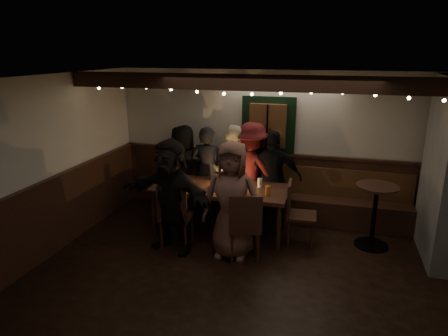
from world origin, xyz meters
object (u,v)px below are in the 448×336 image
(chair_end, at_px, (296,209))
(person_e, at_px, (273,177))
(chair_near_right, at_px, (245,223))
(high_top, at_px, (375,208))
(person_d, at_px, (251,171))
(person_b, at_px, (207,172))
(dining_table, at_px, (221,191))
(person_f, at_px, (171,196))
(person_c, at_px, (233,172))
(person_g, at_px, (232,200))
(chair_near_left, at_px, (174,213))
(person_a, at_px, (183,169))

(chair_end, relative_size, person_e, 0.60)
(chair_near_right, xyz_separation_m, high_top, (1.80, 0.96, 0.05))
(person_d, relative_size, person_e, 1.06)
(person_b, bearing_deg, person_d, -171.70)
(dining_table, xyz_separation_m, person_f, (-0.53, -0.78, 0.14))
(chair_end, distance_m, person_e, 0.87)
(chair_end, relative_size, person_d, 0.57)
(person_c, distance_m, person_f, 1.55)
(person_c, bearing_deg, person_d, -167.92)
(person_d, xyz_separation_m, person_g, (0.02, -1.44, -0.01))
(person_d, distance_m, person_f, 1.74)
(chair_near_left, xyz_separation_m, person_e, (1.27, 1.37, 0.24))
(person_d, relative_size, person_g, 1.01)
(person_a, height_order, person_c, person_c)
(dining_table, distance_m, chair_near_right, 1.02)
(chair_end, bearing_deg, person_g, -141.24)
(chair_near_left, relative_size, high_top, 1.04)
(person_b, distance_m, person_c, 0.48)
(person_e, bearing_deg, dining_table, 34.35)
(chair_near_right, relative_size, person_c, 0.60)
(dining_table, xyz_separation_m, chair_near_right, (0.60, -0.81, -0.15))
(chair_near_left, xyz_separation_m, person_g, (0.89, 0.00, 0.29))
(chair_near_right, height_order, person_a, person_a)
(person_e, bearing_deg, chair_near_right, 78.00)
(chair_end, relative_size, high_top, 1.00)
(dining_table, relative_size, person_d, 1.27)
(person_a, distance_m, person_b, 0.49)
(person_g, bearing_deg, person_e, 73.21)
(dining_table, relative_size, chair_near_left, 2.15)
(person_b, bearing_deg, high_top, 172.84)
(chair_near_right, bearing_deg, person_b, 125.66)
(person_a, bearing_deg, person_e, -178.88)
(dining_table, xyz_separation_m, person_c, (0.04, 0.66, 0.13))
(chair_end, bearing_deg, dining_table, 177.63)
(person_g, bearing_deg, person_b, 119.68)
(person_e, xyz_separation_m, person_g, (-0.38, -1.37, 0.04))
(chair_end, bearing_deg, person_d, 138.66)
(high_top, height_order, person_c, person_c)
(person_c, distance_m, person_g, 1.43)
(chair_near_right, bearing_deg, high_top, 28.12)
(chair_end, distance_m, person_d, 1.20)
(person_a, bearing_deg, person_f, 108.11)
(person_a, bearing_deg, person_b, 174.87)
(chair_near_right, bearing_deg, person_a, 135.07)
(person_e, distance_m, person_g, 1.42)
(person_e, relative_size, person_g, 0.95)
(dining_table, height_order, chair_end, chair_end)
(person_b, bearing_deg, person_e, -177.27)
(dining_table, relative_size, person_b, 1.33)
(person_g, bearing_deg, person_d, 89.58)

